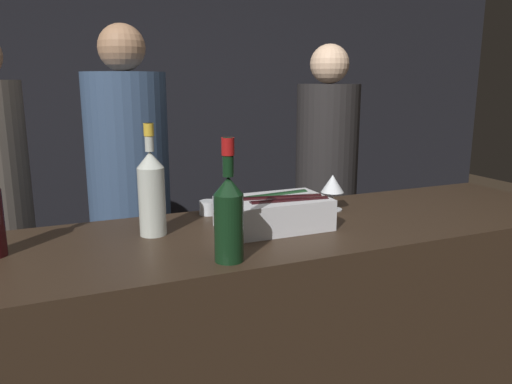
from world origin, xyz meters
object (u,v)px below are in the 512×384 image
at_px(wine_glass, 333,185).
at_px(red_wine_bottle_burgundy, 229,214).
at_px(rose_wine_bottle, 151,191).
at_px(person_blond_tee, 130,199).
at_px(person_in_hoodie, 326,184).
at_px(ice_bin_with_bottles, 276,211).
at_px(candle_votive, 208,208).

bearing_deg(wine_glass, red_wine_bottle_burgundy, -146.56).
height_order(wine_glass, red_wine_bottle_burgundy, red_wine_bottle_burgundy).
bearing_deg(rose_wine_bottle, red_wine_bottle_burgundy, -65.97).
xyz_separation_m(red_wine_bottle_burgundy, person_blond_tee, (-0.08, 1.14, -0.20)).
relative_size(wine_glass, person_in_hoodie, 0.08).
height_order(ice_bin_with_bottles, person_in_hoodie, person_in_hoodie).
bearing_deg(person_blond_tee, candle_votive, -18.33).
bearing_deg(ice_bin_with_bottles, rose_wine_bottle, 167.28).
bearing_deg(candle_votive, person_in_hoodie, 37.11).
height_order(red_wine_bottle_burgundy, person_in_hoodie, person_in_hoodie).
bearing_deg(person_in_hoodie, candle_votive, -101.51).
bearing_deg(person_blond_tee, red_wine_bottle_burgundy, -29.24).
xyz_separation_m(person_in_hoodie, person_blond_tee, (-1.09, -0.03, 0.03)).
bearing_deg(candle_votive, wine_glass, -15.08).
distance_m(red_wine_bottle_burgundy, person_in_hoodie, 1.56).
bearing_deg(red_wine_bottle_burgundy, ice_bin_with_bottles, 42.56).
xyz_separation_m(ice_bin_with_bottles, red_wine_bottle_burgundy, (-0.25, -0.23, 0.07)).
relative_size(ice_bin_with_bottles, person_in_hoodie, 0.20).
xyz_separation_m(ice_bin_with_bottles, person_blond_tee, (-0.33, 0.91, -0.13)).
distance_m(wine_glass, red_wine_bottle_burgundy, 0.65).
relative_size(ice_bin_with_bottles, candle_votive, 5.48).
height_order(ice_bin_with_bottles, red_wine_bottle_burgundy, red_wine_bottle_burgundy).
xyz_separation_m(rose_wine_bottle, person_blond_tee, (0.06, 0.82, -0.21)).
relative_size(candle_votive, person_in_hoodie, 0.04).
relative_size(candle_votive, red_wine_bottle_burgundy, 0.19).
bearing_deg(person_blond_tee, ice_bin_with_bottles, -13.49).
distance_m(wine_glass, person_blond_tee, 1.01).
height_order(candle_votive, person_in_hoodie, person_in_hoodie).
distance_m(wine_glass, candle_votive, 0.47).
height_order(person_in_hoodie, person_blond_tee, person_blond_tee).
bearing_deg(candle_votive, person_blond_tee, 105.05).
bearing_deg(wine_glass, ice_bin_with_bottles, -156.00).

